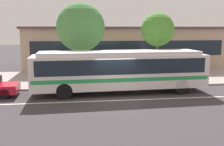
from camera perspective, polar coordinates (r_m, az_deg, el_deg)
ground_plane at (r=16.81m, az=0.68°, el=-5.24°), size 120.00×120.00×0.00m
sidewalk_slab at (r=23.12m, az=-1.65°, el=-1.02°), size 60.00×8.00×0.12m
lane_stripe_center at (r=16.05m, az=1.10°, el=-5.95°), size 56.00×0.16×0.01m
transit_bus at (r=17.70m, az=1.78°, el=0.94°), size 11.68×2.97×2.83m
pedestrian_waiting_near_sign at (r=20.74m, az=-6.22°, el=0.69°), size 0.48×0.48×1.72m
pedestrian_walking_along_curb at (r=20.65m, az=13.43°, el=0.46°), size 0.47×0.47×1.72m
pedestrian_standing_by_tree at (r=22.00m, az=10.50°, el=0.97°), size 0.47×0.47×1.63m
bus_stop_sign at (r=20.54m, az=11.09°, el=2.41°), size 0.10×0.44×2.64m
street_tree_near_stop at (r=21.28m, az=-6.80°, el=9.77°), size 3.85×3.85×6.22m
street_tree_mid_block at (r=21.66m, az=9.86°, el=9.19°), size 2.67×2.67×5.46m
station_building at (r=30.27m, az=2.53°, el=5.68°), size 21.68×7.90×4.52m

